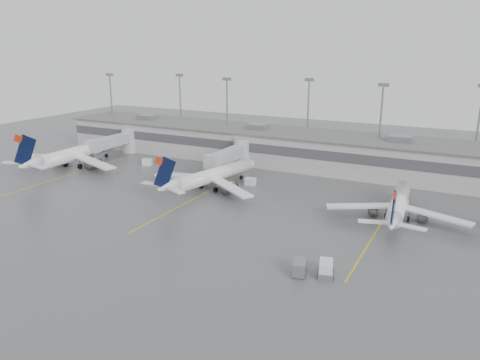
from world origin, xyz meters
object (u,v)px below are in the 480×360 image
at_px(jet_far_left, 73,154).
at_px(baggage_tug, 326,270).
at_px(jet_mid_right, 398,204).
at_px(jet_mid_left, 210,176).

relative_size(jet_far_left, baggage_tug, 9.41).
bearing_deg(jet_far_left, baggage_tug, -21.87).
bearing_deg(jet_far_left, jet_mid_right, -2.31).
height_order(jet_mid_left, baggage_tug, jet_mid_left).
xyz_separation_m(jet_mid_right, baggage_tug, (-4.83, -25.37, -1.91)).
relative_size(jet_mid_left, jet_mid_right, 1.09).
distance_m(jet_mid_left, jet_mid_right, 37.31).
xyz_separation_m(jet_far_left, jet_mid_left, (38.85, -0.66, -0.39)).
distance_m(jet_mid_right, baggage_tug, 25.90).
bearing_deg(baggage_tug, jet_mid_right, 63.70).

